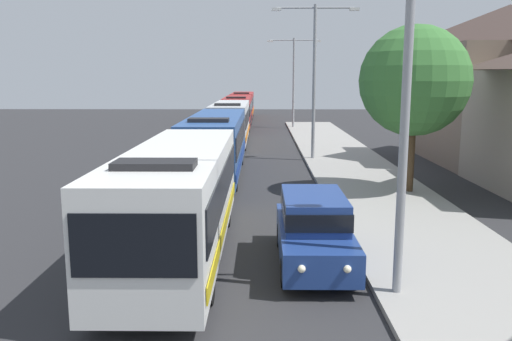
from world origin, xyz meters
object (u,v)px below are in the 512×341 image
(bus_middle, at_px, (231,122))
(bus_second_in_line, at_px, (216,143))
(bus_rear, at_px, (243,104))
(bus_fourth_in_line, at_px, (238,111))
(streetlamp_far, at_px, (294,74))
(streetlamp_mid, at_px, (314,68))
(roadside_tree, at_px, (415,81))
(white_suv, at_px, (314,227))
(bus_lead, at_px, (179,197))
(streetlamp_near, at_px, (407,70))

(bus_middle, bearing_deg, bus_second_in_line, -90.00)
(bus_middle, bearing_deg, bus_rear, 90.00)
(bus_rear, bearing_deg, bus_fourth_in_line, -90.00)
(streetlamp_far, bearing_deg, bus_second_in_line, -102.10)
(streetlamp_mid, relative_size, roadside_tree, 1.28)
(roadside_tree, bearing_deg, bus_rear, 101.60)
(bus_rear, bearing_deg, streetlamp_far, -66.90)
(bus_fourth_in_line, height_order, streetlamp_mid, streetlamp_mid)
(bus_second_in_line, relative_size, white_suv, 2.43)
(bus_lead, bearing_deg, streetlamp_near, -28.25)
(bus_second_in_line, distance_m, bus_middle, 12.68)
(bus_lead, distance_m, streetlamp_far, 37.94)
(white_suv, xyz_separation_m, streetlamp_mid, (1.70, 17.96, 4.48))
(streetlamp_far, bearing_deg, white_suv, -92.55)
(bus_second_in_line, bearing_deg, bus_rear, 90.00)
(white_suv, height_order, roadside_tree, roadside_tree)
(bus_middle, relative_size, roadside_tree, 1.61)
(bus_rear, xyz_separation_m, streetlamp_near, (5.40, -52.94, 3.44))
(bus_lead, height_order, bus_fourth_in_line, same)
(bus_rear, bearing_deg, bus_middle, -90.00)
(bus_rear, bearing_deg, bus_second_in_line, -90.00)
(bus_second_in_line, xyz_separation_m, streetlamp_mid, (5.40, 5.03, 3.82))
(streetlamp_near, bearing_deg, bus_rear, 95.82)
(white_suv, bearing_deg, bus_lead, 169.03)
(streetlamp_near, height_order, streetlamp_far, streetlamp_far)
(roadside_tree, bearing_deg, streetlamp_mid, 109.19)
(bus_lead, distance_m, bus_rear, 50.04)
(bus_middle, bearing_deg, roadside_tree, -63.02)
(bus_fourth_in_line, height_order, white_suv, bus_fourth_in_line)
(bus_middle, height_order, roadside_tree, roadside_tree)
(bus_fourth_in_line, height_order, streetlamp_far, streetlamp_far)
(bus_fourth_in_line, bearing_deg, bus_middle, -90.00)
(bus_second_in_line, bearing_deg, white_suv, -74.04)
(bus_rear, height_order, white_suv, bus_rear)
(bus_fourth_in_line, bearing_deg, bus_rear, 90.00)
(bus_rear, bearing_deg, white_suv, -85.83)
(bus_lead, relative_size, streetlamp_near, 1.29)
(bus_fourth_in_line, relative_size, streetlamp_mid, 1.36)
(streetlamp_mid, bearing_deg, bus_fourth_in_line, 105.09)
(bus_second_in_line, bearing_deg, streetlamp_mid, 42.99)
(streetlamp_mid, distance_m, roadside_tree, 9.91)
(streetlamp_mid, bearing_deg, roadside_tree, -70.81)
(bus_fourth_in_line, bearing_deg, bus_lead, -90.00)
(streetlamp_far, distance_m, roadside_tree, 29.66)
(roadside_tree, bearing_deg, streetlamp_far, 96.29)
(bus_second_in_line, bearing_deg, streetlamp_far, 77.90)
(streetlamp_mid, xyz_separation_m, roadside_tree, (3.25, -9.34, -0.70))
(bus_lead, relative_size, white_suv, 2.14)
(bus_rear, height_order, streetlamp_mid, streetlamp_mid)
(bus_fourth_in_line, xyz_separation_m, roadside_tree, (8.65, -29.36, 3.12))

